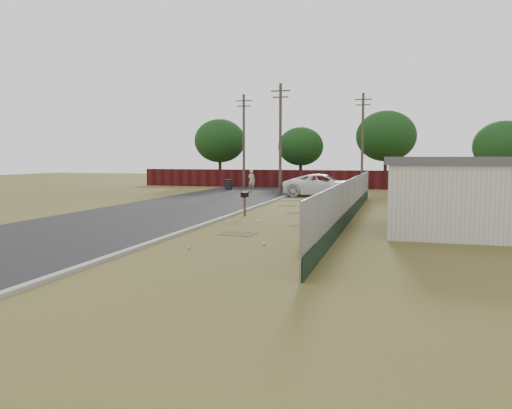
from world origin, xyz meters
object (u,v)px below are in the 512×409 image
(fire_hydrant, at_px, (305,234))
(pickup_truck, at_px, (324,185))
(mailbox, at_px, (245,197))
(pedestrian, at_px, (252,180))
(trash_bin, at_px, (229,185))

(fire_hydrant, height_order, pickup_truck, pickup_truck)
(mailbox, distance_m, pedestrian, 19.21)
(fire_hydrant, relative_size, pickup_truck, 0.15)
(fire_hydrant, distance_m, pickup_truck, 22.06)
(trash_bin, bearing_deg, mailbox, -68.56)
(pickup_truck, relative_size, pedestrian, 3.25)
(fire_hydrant, distance_m, trash_bin, 29.80)
(fire_hydrant, relative_size, mailbox, 0.73)
(fire_hydrant, xyz_separation_m, trash_bin, (-12.22, 27.18, 0.06))
(fire_hydrant, height_order, mailbox, mailbox)
(fire_hydrant, relative_size, trash_bin, 0.96)
(mailbox, bearing_deg, fire_hydrant, -59.49)
(pickup_truck, bearing_deg, pedestrian, 55.68)
(fire_hydrant, bearing_deg, pedestrian, 110.28)
(fire_hydrant, distance_m, mailbox, 9.14)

